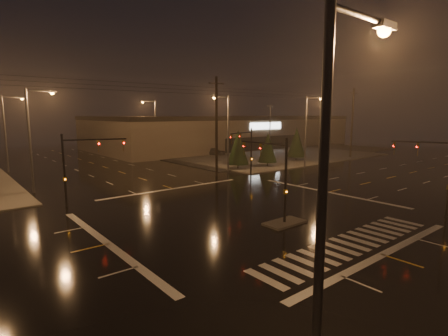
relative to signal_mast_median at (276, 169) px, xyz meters
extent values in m
plane|color=black|center=(0.00, 3.07, -3.75)|extent=(140.00, 140.00, 0.00)
cube|color=#484540|center=(30.00, 33.07, -3.69)|extent=(36.00, 36.00, 0.12)
cube|color=#484540|center=(0.00, -0.93, -3.68)|extent=(3.00, 1.60, 0.15)
cube|color=beige|center=(0.00, -5.93, -3.75)|extent=(15.00, 2.60, 0.01)
cube|color=beige|center=(0.00, -7.93, -3.75)|extent=(16.00, 0.50, 0.01)
cube|color=beige|center=(0.00, 14.07, -3.75)|extent=(16.00, 0.50, 0.01)
cube|color=black|center=(35.00, 31.07, -3.71)|extent=(50.00, 24.00, 0.08)
cube|color=brown|center=(35.00, 49.07, -0.25)|extent=(60.00, 28.00, 7.00)
cube|color=black|center=(35.00, 49.07, 3.05)|extent=(60.20, 28.20, 0.80)
cube|color=white|center=(35.00, 34.97, 1.45)|extent=(9.00, 0.20, 1.40)
cube|color=black|center=(35.00, 35.02, -2.15)|extent=(22.00, 0.15, 2.80)
cylinder|color=black|center=(0.00, -0.93, -0.75)|extent=(0.18, 0.18, 6.00)
cylinder|color=black|center=(0.00, 1.32, 1.75)|extent=(0.12, 4.50, 0.12)
imported|color=#594707|center=(0.00, 3.35, 1.70)|extent=(0.16, 0.20, 1.00)
cube|color=#594707|center=(0.00, -0.93, -1.45)|extent=(0.25, 0.18, 0.35)
cylinder|color=black|center=(10.50, 13.57, -0.75)|extent=(0.18, 0.18, 6.00)
cylinder|color=black|center=(8.15, 12.72, 1.75)|extent=(4.74, 1.82, 0.12)
imported|color=#594707|center=(6.04, 11.95, 1.70)|extent=(0.24, 0.22, 1.00)
cube|color=#594707|center=(10.50, 13.57, -1.45)|extent=(0.25, 0.18, 0.35)
cylinder|color=black|center=(-10.50, 13.57, -0.75)|extent=(0.18, 0.18, 6.00)
cylinder|color=black|center=(-8.15, 12.72, 1.75)|extent=(4.74, 1.82, 0.12)
imported|color=#594707|center=(-6.04, 11.95, 1.70)|extent=(0.24, 0.22, 1.00)
cube|color=#594707|center=(-10.50, 13.57, -1.45)|extent=(0.25, 0.18, 0.35)
cylinder|color=black|center=(9.82, -5.55, 1.75)|extent=(1.48, 3.80, 0.12)
imported|color=#594707|center=(9.20, -3.86, 1.70)|extent=(0.22, 0.24, 1.00)
cylinder|color=#38383A|center=(-11.50, -11.93, 1.25)|extent=(0.24, 0.24, 10.00)
cylinder|color=#38383A|center=(-10.30, -11.93, 6.05)|extent=(2.40, 0.14, 0.14)
cube|color=#38383A|center=(-9.20, -11.93, 6.00)|extent=(0.70, 0.30, 0.18)
sphere|color=orange|center=(-9.20, -11.93, 5.87)|extent=(0.32, 0.32, 0.32)
cylinder|color=#38383A|center=(-11.50, 21.07, 1.25)|extent=(0.24, 0.24, 10.00)
cylinder|color=#38383A|center=(-10.30, 21.07, 6.05)|extent=(2.40, 0.14, 0.14)
cube|color=#38383A|center=(-9.20, 21.07, 6.00)|extent=(0.70, 0.30, 0.18)
sphere|color=orange|center=(-9.20, 21.07, 5.87)|extent=(0.32, 0.32, 0.32)
cylinder|color=#38383A|center=(-11.50, 37.07, 1.25)|extent=(0.24, 0.24, 10.00)
cylinder|color=#38383A|center=(-10.30, 37.07, 6.05)|extent=(2.40, 0.14, 0.14)
cube|color=#38383A|center=(-9.20, 37.07, 6.00)|extent=(0.70, 0.30, 0.18)
sphere|color=orange|center=(-9.20, 37.07, 5.87)|extent=(0.32, 0.32, 0.32)
cylinder|color=#38383A|center=(11.50, 19.07, 1.25)|extent=(0.24, 0.24, 10.00)
cylinder|color=#38383A|center=(10.30, 19.07, 6.05)|extent=(2.40, 0.14, 0.14)
cube|color=#38383A|center=(9.20, 19.07, 6.00)|extent=(0.70, 0.30, 0.18)
sphere|color=orange|center=(9.20, 19.07, 5.87)|extent=(0.32, 0.32, 0.32)
cylinder|color=#38383A|center=(11.50, 39.07, 1.25)|extent=(0.24, 0.24, 10.00)
cylinder|color=#38383A|center=(10.30, 39.07, 6.05)|extent=(2.40, 0.14, 0.14)
cube|color=#38383A|center=(9.20, 39.07, 6.00)|extent=(0.70, 0.30, 0.18)
sphere|color=orange|center=(9.20, 39.07, 5.87)|extent=(0.32, 0.32, 0.32)
cylinder|color=#38383A|center=(22.00, 14.57, 1.25)|extent=(0.24, 0.24, 10.00)
cylinder|color=#38383A|center=(22.00, 13.37, 6.05)|extent=(0.14, 2.40, 0.14)
cube|color=#38383A|center=(22.00, 12.27, 6.00)|extent=(0.30, 0.70, 0.18)
sphere|color=orange|center=(22.00, 12.27, 5.87)|extent=(0.32, 0.32, 0.32)
cylinder|color=black|center=(8.00, 17.07, 2.25)|extent=(0.32, 0.32, 12.00)
cube|color=black|center=(8.00, 17.07, 7.45)|extent=(2.20, 0.12, 0.12)
cylinder|color=black|center=(38.00, 17.07, 2.25)|extent=(0.32, 0.32, 12.00)
cube|color=black|center=(38.00, 17.07, 7.45)|extent=(2.20, 0.12, 0.12)
cylinder|color=black|center=(13.78, 19.68, -3.40)|extent=(0.18, 0.18, 0.70)
cone|color=black|center=(13.78, 19.68, -0.68)|extent=(3.03, 3.03, 4.74)
cylinder|color=black|center=(18.60, 18.64, -3.40)|extent=(0.18, 0.18, 0.70)
cone|color=black|center=(18.60, 18.64, -0.93)|extent=(2.71, 2.71, 4.24)
cylinder|color=black|center=(27.08, 20.31, -3.40)|extent=(0.18, 0.18, 0.70)
cone|color=black|center=(27.08, 20.31, -0.69)|extent=(3.02, 3.02, 4.72)
imported|color=black|center=(21.27, 35.06, -3.01)|extent=(3.93, 4.58, 1.49)
camera|label=1|loc=(-18.07, -16.50, 3.80)|focal=28.00mm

